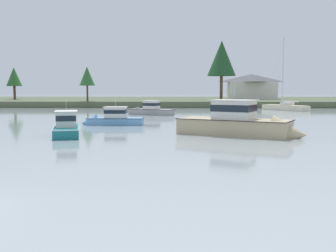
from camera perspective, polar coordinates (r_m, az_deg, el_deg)
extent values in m
cube|color=#4C563D|center=(109.56, -2.67, 3.69)|extent=(245.43, 57.38, 1.30)
cube|color=beige|center=(75.46, 16.72, 2.33)|extent=(7.22, 8.99, 1.59)
cube|color=#CCB78E|center=(75.42, 16.73, 2.94)|extent=(6.67, 8.37, 0.04)
cube|color=silver|center=(75.12, 17.01, 3.15)|extent=(2.40, 2.54, 0.56)
cylinder|color=silver|center=(75.93, 16.43, 7.71)|extent=(0.19, 0.19, 12.54)
cylinder|color=silver|center=(74.69, 17.40, 3.42)|extent=(2.24, 3.15, 0.15)
cylinder|color=silver|center=(74.69, 17.41, 3.46)|extent=(2.02, 2.84, 0.14)
cylinder|color=#999999|center=(77.15, 15.37, 7.68)|extent=(2.14, 3.09, 12.49)
cube|color=tan|center=(33.46, 9.57, -0.77)|extent=(9.74, 7.09, 2.11)
cone|color=tan|center=(32.30, 17.37, -1.16)|extent=(3.64, 3.80, 2.95)
cube|color=black|center=(33.37, 9.59, 0.98)|extent=(9.96, 7.29, 0.05)
cube|color=silver|center=(33.32, 9.61, 2.36)|extent=(4.01, 3.77, 1.55)
cube|color=#19232D|center=(33.31, 9.62, 2.62)|extent=(4.09, 3.84, 0.56)
cube|color=beige|center=(33.29, 9.64, 3.74)|extent=(4.53, 4.31, 0.06)
cylinder|color=silver|center=(33.28, 9.66, 5.04)|extent=(0.03, 0.03, 1.45)
cube|color=gray|center=(59.22, -2.41, 1.83)|extent=(7.04, 4.72, 1.35)
cone|color=gray|center=(60.82, -5.23, 1.91)|extent=(2.52, 2.60, 2.02)
cube|color=black|center=(59.18, -2.42, 2.46)|extent=(7.20, 4.85, 0.05)
cube|color=silver|center=(59.16, -2.43, 3.07)|extent=(2.59, 2.46, 1.22)
cube|color=#19232D|center=(59.15, -2.43, 3.19)|extent=(2.64, 2.50, 0.44)
cube|color=beige|center=(59.14, -2.43, 3.69)|extent=(2.92, 2.82, 0.06)
cylinder|color=silver|center=(59.12, -2.43, 4.12)|extent=(0.03, 0.03, 0.81)
cube|color=#669ECC|center=(42.86, -7.65, 0.41)|extent=(5.96, 2.20, 1.19)
cone|color=#669ECC|center=(43.45, -11.52, 0.41)|extent=(1.68, 1.95, 1.94)
cube|color=black|center=(42.82, -7.66, 1.16)|extent=(6.08, 2.29, 0.05)
cube|color=silver|center=(42.77, -7.64, 1.97)|extent=(2.24, 1.74, 1.14)
cube|color=#19232D|center=(42.77, -7.65, 2.12)|extent=(2.28, 1.78, 0.41)
cube|color=beige|center=(42.74, -7.65, 2.77)|extent=(2.51, 2.02, 0.06)
cylinder|color=silver|center=(42.72, -7.66, 3.54)|extent=(0.03, 0.03, 1.09)
cube|color=#196B70|center=(33.50, -14.57, -1.10)|extent=(3.33, 6.11, 1.18)
cone|color=#196B70|center=(36.38, -14.45, -0.59)|extent=(2.11, 2.01, 1.76)
cube|color=silver|center=(33.44, -14.60, -0.15)|extent=(3.44, 6.24, 0.05)
cube|color=silver|center=(33.53, -14.62, 0.99)|extent=(2.11, 2.72, 1.26)
cube|color=#19232D|center=(33.52, -14.62, 1.21)|extent=(2.15, 2.78, 0.45)
cube|color=beige|center=(33.49, -14.64, 2.12)|extent=(2.43, 3.06, 0.06)
cylinder|color=silver|center=(33.46, -14.67, 3.10)|extent=(0.03, 0.03, 1.09)
cylinder|color=brown|center=(106.79, -21.51, 5.11)|extent=(0.60, 0.60, 5.54)
cone|color=#2D602D|center=(106.83, -21.57, 6.71)|extent=(3.86, 3.86, 4.72)
cylinder|color=brown|center=(84.99, -11.70, 5.38)|extent=(0.39, 0.39, 5.45)
cone|color=#2D602D|center=(85.03, -11.73, 7.15)|extent=(3.27, 3.27, 3.99)
cylinder|color=brown|center=(85.74, 7.80, 6.61)|extent=(0.64, 0.64, 8.96)
cone|color=#1E4723|center=(85.98, 7.84, 9.78)|extent=(6.13, 6.13, 7.50)
cube|color=silver|center=(105.25, 12.05, 5.09)|extent=(11.61, 9.66, 4.51)
pyramid|color=#47474C|center=(105.30, 12.08, 6.87)|extent=(12.54, 10.43, 2.04)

